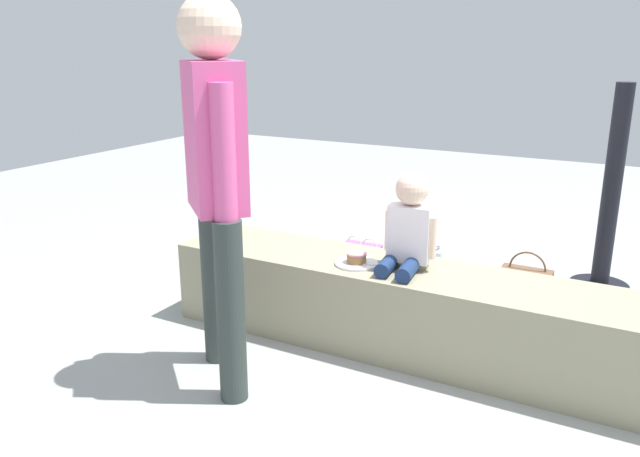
# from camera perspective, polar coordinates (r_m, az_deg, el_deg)

# --- Properties ---
(ground_plane) EXTENTS (12.00, 12.00, 0.00)m
(ground_plane) POSITION_cam_1_polar(r_m,az_deg,el_deg) (3.38, 7.82, -10.67)
(ground_plane) COLOR #989D99
(concrete_ledge) EXTENTS (2.58, 0.49, 0.44)m
(concrete_ledge) POSITION_cam_1_polar(r_m,az_deg,el_deg) (3.29, 7.97, -7.25)
(concrete_ledge) COLOR gray
(concrete_ledge) RESTS_ON ground_plane
(child_seated) EXTENTS (0.28, 0.32, 0.48)m
(child_seated) POSITION_cam_1_polar(r_m,az_deg,el_deg) (3.15, 7.96, 0.11)
(child_seated) COLOR navy
(child_seated) RESTS_ON concrete_ledge
(adult_standing) EXTENTS (0.41, 0.39, 1.72)m
(adult_standing) POSITION_cam_1_polar(r_m,az_deg,el_deg) (2.78, -9.34, 5.95)
(adult_standing) COLOR #2E3734
(adult_standing) RESTS_ON ground_plane
(cake_plate) EXTENTS (0.22, 0.22, 0.06)m
(cake_plate) POSITION_cam_1_polar(r_m,az_deg,el_deg) (3.24, 3.30, -2.89)
(cake_plate) COLOR white
(cake_plate) RESTS_ON concrete_ledge
(gift_bag) EXTENTS (0.25, 0.11, 0.35)m
(gift_bag) POSITION_cam_1_polar(r_m,az_deg,el_deg) (4.06, 3.73, -3.41)
(gift_bag) COLOR #B259BF
(gift_bag) RESTS_ON ground_plane
(railing_post) EXTENTS (0.36, 0.36, 1.30)m
(railing_post) POSITION_cam_1_polar(r_m,az_deg,el_deg) (4.33, 24.48, 1.25)
(railing_post) COLOR black
(railing_post) RESTS_ON ground_plane
(water_bottle_near_gift) EXTENTS (0.07, 0.07, 0.19)m
(water_bottle_near_gift) POSITION_cam_1_polar(r_m,az_deg,el_deg) (4.58, 8.03, -2.05)
(water_bottle_near_gift) COLOR silver
(water_bottle_near_gift) RESTS_ON ground_plane
(water_bottle_far_side) EXTENTS (0.07, 0.07, 0.23)m
(water_bottle_far_side) POSITION_cam_1_polar(r_m,az_deg,el_deg) (4.34, 10.53, -2.99)
(water_bottle_far_side) COLOR silver
(water_bottle_far_side) RESTS_ON ground_plane
(handbag_black_leather) EXTENTS (0.32, 0.11, 0.30)m
(handbag_black_leather) POSITION_cam_1_polar(r_m,az_deg,el_deg) (3.76, 13.13, -6.38)
(handbag_black_leather) COLOR black
(handbag_black_leather) RESTS_ON ground_plane
(handbag_brown_canvas) EXTENTS (0.29, 0.10, 0.33)m
(handbag_brown_canvas) POSITION_cam_1_polar(r_m,az_deg,el_deg) (4.03, 17.99, -4.85)
(handbag_brown_canvas) COLOR brown
(handbag_brown_canvas) RESTS_ON ground_plane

